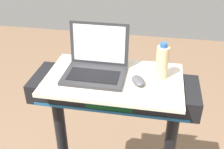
# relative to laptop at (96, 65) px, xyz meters

# --- Properties ---
(desk_board) EXTENTS (0.72, 0.44, 0.02)m
(desk_board) POSITION_rel_laptop_xyz_m (0.10, -0.03, -0.06)
(desk_board) COLOR beige
(desk_board) RESTS_ON treadmill_base
(laptop) EXTENTS (0.33, 0.26, 0.25)m
(laptop) POSITION_rel_laptop_xyz_m (0.00, 0.00, 0.00)
(laptop) COLOR #2D2D30
(laptop) RESTS_ON desk_board
(computer_mouse) EXTENTS (0.10, 0.12, 0.03)m
(computer_mouse) POSITION_rel_laptop_xyz_m (0.24, -0.06, -0.03)
(computer_mouse) COLOR #4C4C51
(computer_mouse) RESTS_ON desk_board
(water_bottle) EXTENTS (0.07, 0.07, 0.20)m
(water_bottle) POSITION_rel_laptop_xyz_m (0.35, 0.02, 0.04)
(water_bottle) COLOR beige
(water_bottle) RESTS_ON desk_board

